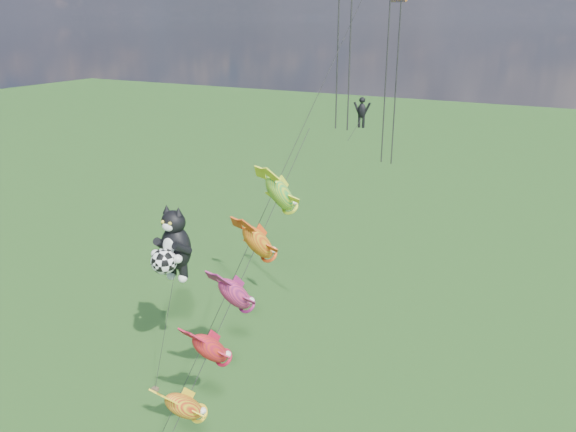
% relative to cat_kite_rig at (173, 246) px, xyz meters
% --- Properties ---
extents(ground, '(300.00, 300.00, 0.00)m').
position_rel_cat_kite_rig_xyz_m(ground, '(-5.02, -8.25, -9.08)').
color(ground, '#133D0F').
extents(cat_kite_rig, '(2.32, 4.01, 11.71)m').
position_rel_cat_kite_rig_xyz_m(cat_kite_rig, '(0.00, 0.00, 0.00)').
color(cat_kite_rig, brown).
rests_on(cat_kite_rig, ground).
extents(fish_windsock_rig, '(2.54, 15.84, 17.46)m').
position_rel_cat_kite_rig_xyz_m(fish_windsock_rig, '(8.71, -7.32, 0.74)').
color(fish_windsock_rig, brown).
rests_on(fish_windsock_rig, ground).
extents(parafoil_rig, '(8.09, 16.03, 27.97)m').
position_rel_cat_kite_rig_xyz_m(parafoil_rig, '(10.25, 4.71, 9.50)').
color(parafoil_rig, brown).
rests_on(parafoil_rig, ground).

